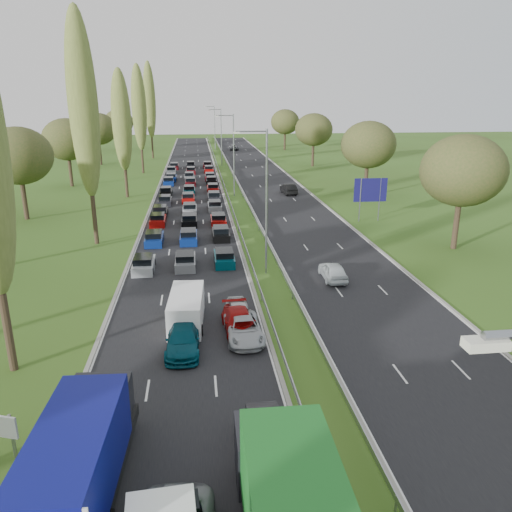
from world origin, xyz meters
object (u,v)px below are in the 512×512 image
info_sign (1,431)px  direction_sign (370,192)px  blue_lorry (82,456)px  white_van_rear (187,308)px

info_sign → direction_sign: (28.80, 38.48, 2.20)m
info_sign → direction_sign: 48.12m
blue_lorry → white_van_rear: (3.51, 14.97, -0.88)m
direction_sign → white_van_rear: bearing=-129.3°
blue_lorry → info_sign: 4.71m
white_van_rear → direction_sign: size_ratio=1.03×
white_van_rear → info_sign: size_ratio=2.54×
direction_sign → info_sign: bearing=-126.8°
info_sign → direction_sign: direction_sign is taller
direction_sign → blue_lorry: bearing=-121.2°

